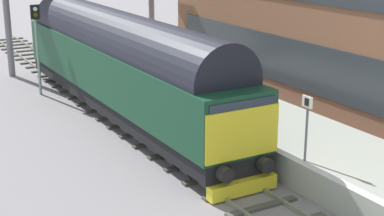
{
  "coord_description": "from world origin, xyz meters",
  "views": [
    {
      "loc": [
        -9.75,
        -16.08,
        7.95
      ],
      "look_at": [
        0.2,
        1.29,
        1.91
      ],
      "focal_mm": 55.11,
      "sensor_mm": 36.0,
      "label": 1
    }
  ],
  "objects": [
    {
      "name": "platform_number_sign",
      "position": [
        1.89,
        -2.87,
        2.4
      ],
      "size": [
        0.1,
        0.44,
        2.11
      ],
      "color": "slate",
      "rests_on": "station_platform"
    },
    {
      "name": "signal_post_near",
      "position": [
        -2.11,
        12.65,
        2.81
      ],
      "size": [
        0.44,
        0.22,
        4.52
      ],
      "color": "gray",
      "rests_on": "ground"
    },
    {
      "name": "track_main",
      "position": [
        0.0,
        -0.0,
        0.05
      ],
      "size": [
        2.5,
        60.0,
        0.15
      ],
      "color": "gray",
      "rests_on": "ground"
    },
    {
      "name": "diesel_locomotive",
      "position": [
        0.0,
        7.11,
        2.48
      ],
      "size": [
        2.74,
        18.97,
        4.68
      ],
      "color": "black",
      "rests_on": "ground"
    },
    {
      "name": "station_platform",
      "position": [
        3.6,
        0.0,
        0.5
      ],
      "size": [
        4.0,
        44.0,
        1.01
      ],
      "color": "#9DA397",
      "rests_on": "ground"
    },
    {
      "name": "ground_plane",
      "position": [
        0.0,
        0.0,
        0.0
      ],
      "size": [
        140.0,
        140.0,
        0.0
      ],
      "primitive_type": "plane",
      "color": "gray",
      "rests_on": "ground"
    }
  ]
}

